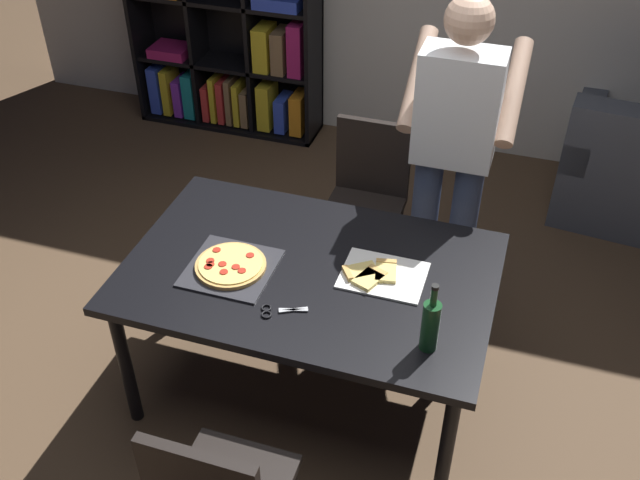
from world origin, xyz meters
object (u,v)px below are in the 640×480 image
chair_far_side (367,191)px  person_serving_pizza (453,148)px  dining_table (310,281)px  pepperoni_pizza_on_tray (231,266)px  kitchen_scissors (276,311)px  bookshelf (230,10)px  wine_bottle (430,325)px

chair_far_side → person_serving_pizza: size_ratio=0.51×
dining_table → pepperoni_pizza_on_tray: bearing=-162.2°
chair_far_side → kitchen_scissors: chair_far_side is taller
chair_far_side → bookshelf: bearing=135.7°
chair_far_side → person_serving_pizza: person_serving_pizza is taller
pepperoni_pizza_on_tray → kitchen_scissors: size_ratio=1.87×
chair_far_side → pepperoni_pizza_on_tray: 1.19m
bookshelf → pepperoni_pizza_on_tray: 2.71m
dining_table → pepperoni_pizza_on_tray: size_ratio=4.34×
chair_far_side → person_serving_pizza: bearing=-25.3°
dining_table → bookshelf: size_ratio=0.82×
dining_table → chair_far_side: bearing=90.0°
chair_far_side → pepperoni_pizza_on_tray: bearing=-106.3°
bookshelf → wine_bottle: (1.98, -2.68, -0.03)m
pepperoni_pizza_on_tray → kitchen_scissors: bearing=-34.2°
person_serving_pizza → bookshelf: bearing=139.6°
wine_bottle → chair_far_side: bearing=114.0°
chair_far_side → bookshelf: 2.00m
chair_far_side → person_serving_pizza: (0.47, -0.22, 0.49)m
person_serving_pizza → kitchen_scissors: person_serving_pizza is taller
pepperoni_pizza_on_tray → wine_bottle: size_ratio=1.17×
pepperoni_pizza_on_tray → wine_bottle: wine_bottle is taller
bookshelf → pepperoni_pizza_on_tray: bookshelf is taller
person_serving_pizza → wine_bottle: bearing=-83.9°
kitchen_scissors → wine_bottle: bearing=-0.3°
kitchen_scissors → person_serving_pizza: bearing=64.9°
wine_bottle → kitchen_scissors: 0.64m
person_serving_pizza → wine_bottle: 1.10m
chair_far_side → kitchen_scissors: size_ratio=4.55×
chair_far_side → wine_bottle: 1.48m
chair_far_side → pepperoni_pizza_on_tray: size_ratio=2.43×
person_serving_pizza → wine_bottle: size_ratio=5.54×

